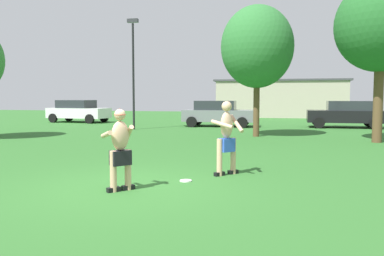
% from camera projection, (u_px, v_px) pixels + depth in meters
% --- Properties ---
extents(ground_plane, '(80.00, 80.00, 0.00)m').
position_uv_depth(ground_plane, '(125.00, 188.00, 8.12)').
color(ground_plane, '#2D6628').
extents(player_with_cap, '(0.71, 0.84, 1.62)m').
position_uv_depth(player_with_cap, '(120.00, 146.00, 7.79)').
color(player_with_cap, black).
rests_on(player_with_cap, ground_plane).
extents(player_in_blue, '(0.78, 0.76, 1.74)m').
position_uv_depth(player_in_blue, '(227.00, 136.00, 9.38)').
color(player_in_blue, black).
rests_on(player_in_blue, ground_plane).
extents(frisbee, '(0.26, 0.26, 0.03)m').
position_uv_depth(frisbee, '(186.00, 181.00, 8.73)').
color(frisbee, white).
rests_on(frisbee, ground_plane).
extents(car_black_near_post, '(4.33, 2.07, 1.58)m').
position_uv_depth(car_black_near_post, '(346.00, 114.00, 23.58)').
color(car_black_near_post, black).
rests_on(car_black_near_post, ground_plane).
extents(car_white_mid_lot, '(4.47, 2.42, 1.58)m').
position_uv_depth(car_white_mid_lot, '(78.00, 111.00, 28.49)').
color(car_white_mid_lot, white).
rests_on(car_white_mid_lot, ground_plane).
extents(car_gray_far_end, '(4.34, 2.10, 1.58)m').
position_uv_depth(car_gray_far_end, '(218.00, 113.00, 24.53)').
color(car_gray_far_end, slate).
rests_on(car_gray_far_end, ground_plane).
extents(lamp_post, '(0.60, 0.24, 6.09)m').
position_uv_depth(lamp_post, '(133.00, 63.00, 22.16)').
color(lamp_post, black).
rests_on(lamp_post, ground_plane).
extents(outbuilding_behind_lot, '(11.52, 5.73, 3.32)m').
position_uv_depth(outbuilding_behind_lot, '(281.00, 98.00, 36.57)').
color(outbuilding_behind_lot, '#B2A893').
rests_on(outbuilding_behind_lot, ground_plane).
extents(tree_left_field, '(3.54, 3.54, 6.46)m').
position_uv_depth(tree_left_field, '(381.00, 26.00, 15.73)').
color(tree_left_field, brown).
rests_on(tree_left_field, ground_plane).
extents(tree_near_building, '(3.29, 3.29, 5.97)m').
position_uv_depth(tree_near_building, '(257.00, 47.00, 18.19)').
color(tree_near_building, brown).
rests_on(tree_near_building, ground_plane).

